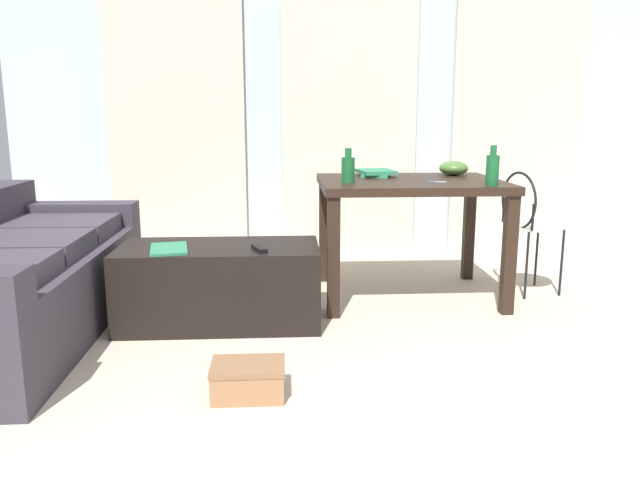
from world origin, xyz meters
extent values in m
plane|color=beige|center=(0.00, 1.24, 0.00)|extent=(7.86, 7.86, 0.00)
cube|color=silver|center=(0.00, 3.27, 1.27)|extent=(5.46, 0.10, 2.53)
cube|color=beige|center=(-1.40, 3.19, 1.08)|extent=(1.09, 0.03, 2.16)
cube|color=beige|center=(0.00, 3.19, 1.08)|extent=(1.09, 0.03, 2.16)
cube|color=beige|center=(1.40, 3.19, 1.08)|extent=(1.09, 0.03, 2.16)
cube|color=#38333D|center=(-1.96, 1.31, 0.21)|extent=(0.88, 2.00, 0.43)
cube|color=#38333D|center=(-1.96, 2.21, 0.50)|extent=(0.88, 0.20, 0.15)
cube|color=#3E3944|center=(-1.91, 1.84, 0.48)|extent=(0.64, 0.51, 0.10)
cube|color=#3E3944|center=(-1.91, 1.31, 0.48)|extent=(0.64, 0.51, 0.10)
cube|color=black|center=(-0.90, 1.44, 0.22)|extent=(1.10, 0.53, 0.44)
cube|color=black|center=(0.24, 1.89, 0.72)|extent=(1.12, 0.89, 0.05)
cube|color=black|center=(-0.27, 1.50, 0.35)|extent=(0.07, 0.07, 0.70)
cube|color=black|center=(0.75, 1.50, 0.35)|extent=(0.07, 0.07, 0.70)
cube|color=black|center=(-0.27, 2.29, 0.35)|extent=(0.07, 0.07, 0.70)
cube|color=black|center=(0.75, 2.29, 0.35)|extent=(0.07, 0.07, 0.70)
cylinder|color=silver|center=(1.07, 1.93, 0.44)|extent=(0.37, 0.37, 0.02)
cylinder|color=black|center=(1.22, 1.83, 0.22)|extent=(0.02, 0.02, 0.43)
cylinder|color=black|center=(1.16, 2.09, 0.22)|extent=(0.02, 0.02, 0.43)
cylinder|color=black|center=(0.97, 1.77, 0.22)|extent=(0.02, 0.02, 0.43)
cylinder|color=black|center=(0.91, 2.03, 0.22)|extent=(0.02, 0.02, 0.43)
torus|color=black|center=(0.94, 1.90, 0.61)|extent=(0.10, 0.36, 0.37)
cylinder|color=black|center=(0.98, 1.75, 0.53)|extent=(0.02, 0.02, 0.16)
cylinder|color=black|center=(0.91, 2.05, 0.53)|extent=(0.02, 0.02, 0.16)
cylinder|color=#195B2D|center=(0.65, 1.57, 0.83)|extent=(0.07, 0.07, 0.17)
cylinder|color=#195B2D|center=(0.65, 1.57, 0.95)|extent=(0.04, 0.04, 0.06)
cylinder|color=#195B2D|center=(-0.16, 1.76, 0.82)|extent=(0.08, 0.08, 0.15)
cylinder|color=#195B2D|center=(-0.16, 1.76, 0.92)|extent=(0.04, 0.04, 0.06)
ellipsoid|color=#477033|center=(0.58, 2.14, 0.80)|extent=(0.19, 0.19, 0.10)
cube|color=#2D7F56|center=(0.06, 2.13, 0.76)|extent=(0.23, 0.32, 0.02)
cube|color=#2D7F56|center=(0.06, 2.11, 0.78)|extent=(0.25, 0.30, 0.02)
cube|color=#9EA0A5|center=(0.39, 1.75, 0.75)|extent=(0.07, 0.02, 0.00)
torus|color=#3372B2|center=(0.34, 1.74, 0.75)|extent=(0.03, 0.03, 0.00)
cube|color=#9EA0A5|center=(0.39, 1.73, 0.75)|extent=(0.07, 0.03, 0.00)
torus|color=#3372B2|center=(0.34, 1.75, 0.75)|extent=(0.03, 0.03, 0.00)
cube|color=black|center=(-0.68, 1.31, 0.45)|extent=(0.09, 0.16, 0.02)
cube|color=#2D7F56|center=(-1.16, 1.35, 0.45)|extent=(0.24, 0.32, 0.01)
cube|color=#996B47|center=(-0.70, 0.50, 0.06)|extent=(0.30, 0.21, 0.12)
cube|color=brown|center=(-0.70, 0.50, 0.13)|extent=(0.30, 0.21, 0.02)
camera|label=1|loc=(-0.54, -1.89, 1.15)|focal=34.65mm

